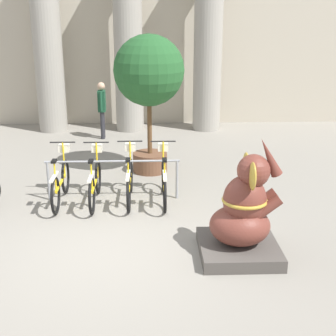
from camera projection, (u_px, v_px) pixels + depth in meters
ground_plane at (110, 247)px, 7.05m from camera, size 60.00×60.00×0.00m
building_facade at (129, 26)px, 14.28m from camera, size 20.00×0.20×6.00m
column_left at (47, 41)px, 13.37m from camera, size 1.03×1.03×5.16m
column_middle at (128, 41)px, 13.45m from camera, size 1.03×1.03×5.16m
column_right at (208, 41)px, 13.53m from camera, size 1.03×1.03×5.16m
bike_rack at (113, 171)px, 8.72m from camera, size 2.51×0.05×0.77m
bicycle_0 at (61, 181)px, 8.63m from camera, size 0.48×1.69×1.05m
bicycle_1 at (95, 181)px, 8.63m from camera, size 0.48×1.69×1.05m
bicycle_2 at (130, 180)px, 8.71m from camera, size 0.48×1.69×1.05m
bicycle_3 at (164, 180)px, 8.70m from camera, size 0.48×1.69×1.05m
elephant_statue at (243, 217)px, 6.66m from camera, size 1.13×1.13×1.78m
person_pedestrian at (102, 105)px, 13.00m from camera, size 0.21×0.47×1.58m
potted_tree at (149, 77)px, 9.83m from camera, size 1.50×1.50×2.98m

